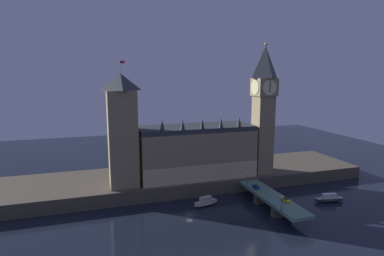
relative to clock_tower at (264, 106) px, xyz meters
name	(u,v)px	position (x,y,z in m)	size (l,w,h in m)	color
ground_plane	(189,215)	(-49.53, -26.10, -43.57)	(400.00, 400.00, 0.00)	black
embankment	(168,180)	(-49.53, 12.90, -40.20)	(220.00, 42.00, 6.73)	#4C4438
parliament_hall	(196,151)	(-36.02, 5.91, -23.47)	(60.09, 23.40, 32.21)	#8E7A56
clock_tower	(264,106)	(0.00, 0.00, 0.00)	(11.36, 11.47, 69.58)	#8E7A56
victoria_tower	(122,130)	(-74.13, 2.09, -9.75)	(13.65, 13.65, 59.91)	#8E7A56
bridge	(272,199)	(-11.96, -31.10, -39.05)	(10.27, 46.00, 6.08)	slate
car_northbound_lead	(256,187)	(-14.22, -19.86, -36.75)	(1.97, 4.41, 1.57)	navy
car_southbound_lead	(286,200)	(-9.70, -38.09, -36.76)	(1.92, 4.60, 1.57)	yellow
pedestrian_near_rail	(282,208)	(-16.48, -45.43, -36.53)	(0.38, 0.38, 1.81)	black
pedestrian_mid_walk	(276,190)	(-7.44, -27.10, -36.63)	(0.38, 0.38, 1.64)	black
street_lamp_near	(282,201)	(-16.88, -45.82, -33.51)	(1.34, 0.60, 6.37)	#2D3333
street_lamp_far	(248,178)	(-16.88, -16.38, -33.09)	(1.34, 0.60, 7.03)	#2D3333
boat_upstream	(206,202)	(-39.27, -18.64, -41.98)	(13.16, 6.61, 4.34)	#B2A893
boat_downstream	(329,199)	(18.37, -32.40, -42.06)	(15.26, 6.09, 4.14)	#28282D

